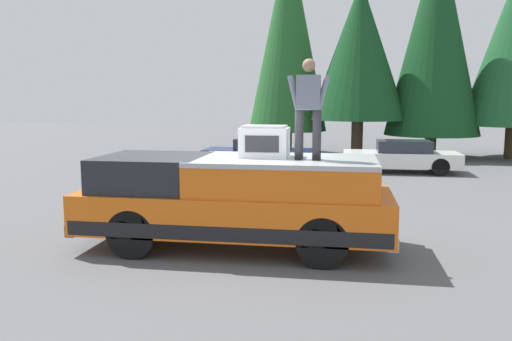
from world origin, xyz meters
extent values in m
plane|color=#565659|center=(0.00, 0.00, 0.00)|extent=(90.00, 90.00, 0.00)
cube|color=orange|center=(-0.15, 0.12, 0.70)|extent=(2.00, 5.50, 0.70)
cube|color=black|center=(-0.15, 0.12, 0.51)|extent=(2.01, 5.39, 0.24)
cube|color=black|center=(-0.15, 1.64, 1.35)|extent=(1.84, 1.87, 0.60)
cube|color=orange|center=(-0.15, -0.76, 1.31)|extent=(1.92, 3.19, 0.52)
cube|color=#A8AAAF|center=(-0.15, -0.76, 1.61)|extent=(1.94, 3.19, 0.08)
cube|color=#232326|center=(-0.15, 2.81, 0.43)|extent=(1.96, 0.16, 0.20)
cube|color=#B2B5BA|center=(-0.15, -2.57, 0.43)|extent=(1.96, 0.16, 0.20)
cylinder|color=black|center=(-1.00, 1.72, 0.42)|extent=(0.30, 0.84, 0.84)
cylinder|color=black|center=(0.70, 1.72, 0.42)|extent=(0.30, 0.84, 0.84)
cylinder|color=black|center=(-1.00, -1.47, 0.42)|extent=(0.30, 0.84, 0.84)
cylinder|color=black|center=(0.70, -1.47, 0.42)|extent=(0.30, 0.84, 0.84)
cube|color=silver|center=(-0.03, -0.39, 1.91)|extent=(0.64, 0.84, 0.52)
cube|color=#2D2D30|center=(-0.35, -0.39, 1.91)|extent=(0.01, 0.59, 0.29)
cube|color=#99999E|center=(-0.03, -0.39, 2.19)|extent=(0.58, 0.76, 0.04)
cylinder|color=#333338|center=(-0.27, -1.32, 2.07)|extent=(0.15, 0.15, 0.84)
cube|color=black|center=(-0.31, -1.32, 1.69)|extent=(0.26, 0.11, 0.08)
cylinder|color=#333338|center=(-0.27, -1.02, 2.07)|extent=(0.15, 0.15, 0.84)
cube|color=black|center=(-0.31, -1.02, 1.69)|extent=(0.26, 0.11, 0.08)
cube|color=gray|center=(-0.27, -1.17, 2.78)|extent=(0.24, 0.40, 0.58)
sphere|color=#A37A5B|center=(-0.27, -1.17, 3.23)|extent=(0.22, 0.22, 0.22)
cylinder|color=gray|center=(-0.30, -1.42, 2.78)|extent=(0.09, 0.23, 0.58)
cylinder|color=gray|center=(-0.30, -0.93, 2.78)|extent=(0.09, 0.23, 0.58)
cube|color=white|center=(10.29, -3.87, 0.49)|extent=(1.64, 4.10, 0.50)
cube|color=#282D38|center=(10.29, -3.97, 0.95)|extent=(1.31, 1.89, 0.42)
cylinder|color=black|center=(9.57, -2.60, 0.31)|extent=(0.20, 0.62, 0.62)
cylinder|color=black|center=(11.01, -2.60, 0.31)|extent=(0.20, 0.62, 0.62)
cylinder|color=black|center=(9.57, -5.14, 0.31)|extent=(0.20, 0.62, 0.62)
cylinder|color=black|center=(11.01, -5.14, 0.31)|extent=(0.20, 0.62, 0.62)
cube|color=navy|center=(10.46, 1.41, 0.49)|extent=(1.64, 4.10, 0.50)
cube|color=#282D38|center=(10.46, 1.31, 0.95)|extent=(1.31, 1.89, 0.42)
cylinder|color=black|center=(9.74, 2.68, 0.31)|extent=(0.20, 0.62, 0.62)
cylinder|color=black|center=(11.18, 2.68, 0.31)|extent=(0.20, 0.62, 0.62)
cylinder|color=black|center=(9.74, 0.14, 0.31)|extent=(0.20, 0.62, 0.62)
cylinder|color=black|center=(11.18, 0.14, 0.31)|extent=(0.20, 0.62, 0.62)
cylinder|color=#4C3826|center=(15.56, -9.21, 0.74)|extent=(0.54, 0.54, 1.48)
cylinder|color=#4C3826|center=(15.29, -5.71, 0.52)|extent=(0.50, 0.50, 1.03)
cone|color=#14421E|center=(15.29, -5.71, 5.52)|extent=(4.17, 4.17, 8.98)
cylinder|color=#4C3826|center=(14.98, -2.43, 0.85)|extent=(0.52, 0.52, 1.71)
cone|color=#14421E|center=(14.98, -2.43, 4.77)|extent=(4.34, 4.34, 6.12)
cylinder|color=#4C3826|center=(16.22, 0.89, 0.55)|extent=(0.45, 0.45, 1.11)
cone|color=#235B28|center=(16.22, 0.89, 5.77)|extent=(3.77, 3.77, 9.33)
camera|label=1|loc=(-9.10, -1.73, 2.69)|focal=36.47mm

